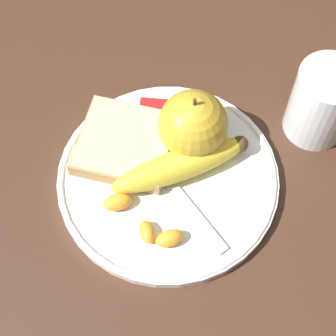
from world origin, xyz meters
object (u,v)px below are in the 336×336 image
plate (168,178)px  fork (162,175)px  apple (193,124)px  jam_packet (156,115)px  juice_glass (322,104)px  banana (182,165)px  bread_slice (126,144)px

plate → fork: 0.01m
apple → jam_packet: apple is taller
juice_glass → fork: bearing=-151.8°
banana → jam_packet: bearing=118.6°
juice_glass → jam_packet: (-0.19, -0.02, -0.02)m
juice_glass → apple: bearing=-162.1°
plate → banana: 0.03m
apple → banana: size_ratio=0.55×
fork → jam_packet: size_ratio=4.02×
jam_packet → plate: bearing=-73.4°
plate → banana: banana is taller
juice_glass → banana: size_ratio=0.61×
plate → jam_packet: 0.08m
juice_glass → apple: apple is taller
plate → apple: 0.07m
fork → banana: bearing=-113.3°
plate → bread_slice: bread_slice is taller
fork → plate: bearing=-135.5°
fork → bread_slice: bearing=14.3°
banana → jam_packet: banana is taller
juice_glass → bread_slice: (-0.22, -0.06, -0.02)m
plate → apple: apple is taller
jam_packet → apple: bearing=-31.3°
banana → apple: bearing=77.8°
fork → jam_packet: jam_packet is taller
juice_glass → bread_slice: 0.23m
bread_slice → fork: bearing=-34.4°
bread_slice → jam_packet: size_ratio=3.07×
banana → plate: bearing=-153.5°
juice_glass → banana: bearing=-150.5°
plate → apple: (0.02, 0.05, 0.04)m
banana → bread_slice: size_ratio=1.33×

